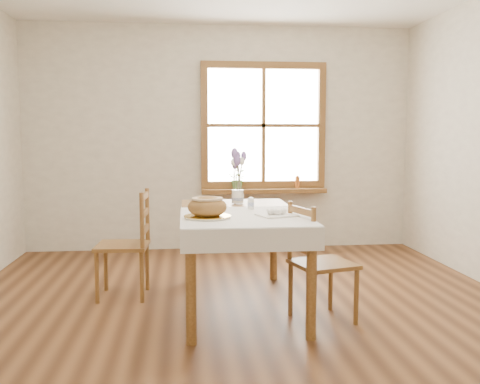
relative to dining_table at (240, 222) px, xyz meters
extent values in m
plane|color=brown|center=(0.00, -0.30, -0.66)|extent=(5.00, 5.00, 0.00)
cube|color=white|center=(0.00, 2.20, 0.64)|extent=(4.50, 0.10, 2.60)
cube|color=white|center=(0.00, -2.80, 0.64)|extent=(4.50, 0.10, 2.60)
cube|color=#8F5E2C|center=(0.50, 2.16, 1.48)|extent=(1.46, 0.08, 0.08)
cube|color=#8F5E2C|center=(0.50, 2.16, 0.10)|extent=(1.46, 0.08, 0.08)
cube|color=#8F5E2C|center=(-0.19, 2.16, 0.79)|extent=(0.08, 0.08, 1.30)
cube|color=#8F5E2C|center=(1.19, 2.16, 0.79)|extent=(0.08, 0.08, 1.30)
cube|color=#8F5E2C|center=(0.50, 2.16, 0.79)|extent=(0.04, 0.06, 1.30)
cube|color=#8F5E2C|center=(0.50, 2.16, 0.79)|extent=(1.30, 0.06, 0.04)
cube|color=white|center=(0.50, 2.19, 0.79)|extent=(1.30, 0.01, 1.30)
cube|color=#8F5E2C|center=(0.50, 2.10, 0.03)|extent=(1.46, 0.20, 0.05)
cube|color=#8F5E2C|center=(0.00, 0.00, 0.06)|extent=(0.90, 1.60, 0.05)
cylinder|color=#8F5E2C|center=(-0.39, -0.74, -0.31)|extent=(0.07, 0.07, 0.70)
cylinder|color=#8F5E2C|center=(0.39, -0.74, -0.31)|extent=(0.07, 0.07, 0.70)
cylinder|color=#8F5E2C|center=(-0.39, 0.74, -0.31)|extent=(0.07, 0.07, 0.70)
cylinder|color=#8F5E2C|center=(0.39, 0.74, -0.31)|extent=(0.07, 0.07, 0.70)
cube|color=white|center=(0.00, -0.30, 0.09)|extent=(0.91, 0.99, 0.01)
cylinder|color=white|center=(-0.27, -0.38, 0.10)|extent=(0.41, 0.41, 0.02)
ellipsoid|color=olive|center=(-0.27, -0.38, 0.19)|extent=(0.27, 0.27, 0.15)
cube|color=white|center=(0.23, -0.33, 0.10)|extent=(0.31, 0.29, 0.01)
cylinder|color=white|center=(0.09, 0.10, 0.14)|extent=(0.05, 0.05, 0.09)
cylinder|color=white|center=(0.09, 0.03, 0.14)|extent=(0.06, 0.06, 0.10)
cylinder|color=white|center=(0.03, 0.45, 0.14)|extent=(0.12, 0.12, 0.11)
imported|color=#427A30|center=(0.19, 2.10, 0.14)|extent=(0.27, 0.28, 0.18)
cylinder|color=#B55D21|center=(0.90, 2.10, 0.13)|extent=(0.06, 0.06, 0.15)
camera|label=1|loc=(-0.42, -4.06, 0.66)|focal=40.00mm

